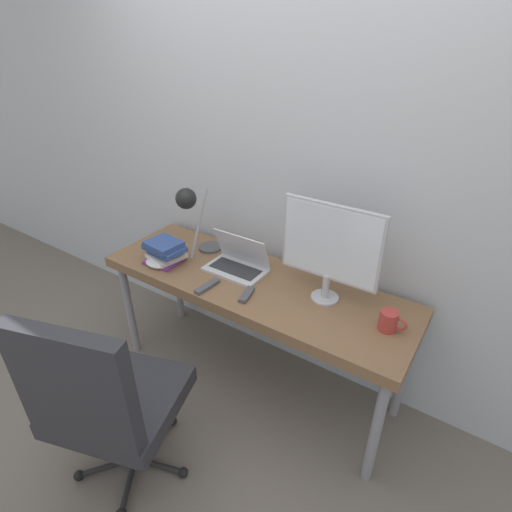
{
  "coord_description": "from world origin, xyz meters",
  "views": [
    {
      "loc": [
        1.03,
        -1.23,
        1.94
      ],
      "look_at": [
        0.04,
        0.26,
        0.93
      ],
      "focal_mm": 28.0,
      "sensor_mm": 36.0,
      "label": 1
    }
  ],
  "objects_px": {
    "laptop": "(238,263)",
    "book_stack": "(165,251)",
    "mug": "(389,321)",
    "desk_lamp": "(191,209)",
    "game_controller": "(157,263)",
    "monitor": "(330,247)",
    "office_chair": "(104,399)"
  },
  "relations": [
    {
      "from": "desk_lamp",
      "to": "mug",
      "type": "xyz_separation_m",
      "value": [
        1.17,
        -0.01,
        -0.27
      ]
    },
    {
      "from": "mug",
      "to": "laptop",
      "type": "bearing_deg",
      "value": 177.3
    },
    {
      "from": "desk_lamp",
      "to": "game_controller",
      "type": "distance_m",
      "value": 0.38
    },
    {
      "from": "laptop",
      "to": "monitor",
      "type": "bearing_deg",
      "value": 2.44
    },
    {
      "from": "desk_lamp",
      "to": "office_chair",
      "type": "relative_size",
      "value": 0.43
    },
    {
      "from": "game_controller",
      "to": "laptop",
      "type": "bearing_deg",
      "value": 28.62
    },
    {
      "from": "laptop",
      "to": "game_controller",
      "type": "distance_m",
      "value": 0.47
    },
    {
      "from": "laptop",
      "to": "desk_lamp",
      "type": "xyz_separation_m",
      "value": [
        -0.29,
        -0.03,
        0.27
      ]
    },
    {
      "from": "laptop",
      "to": "office_chair",
      "type": "bearing_deg",
      "value": -91.72
    },
    {
      "from": "monitor",
      "to": "desk_lamp",
      "type": "xyz_separation_m",
      "value": [
        -0.83,
        -0.05,
        0.02
      ]
    },
    {
      "from": "monitor",
      "to": "desk_lamp",
      "type": "distance_m",
      "value": 0.83
    },
    {
      "from": "book_stack",
      "to": "monitor",
      "type": "bearing_deg",
      "value": 10.91
    },
    {
      "from": "laptop",
      "to": "book_stack",
      "type": "height_order",
      "value": "laptop"
    },
    {
      "from": "monitor",
      "to": "game_controller",
      "type": "xyz_separation_m",
      "value": [
        -0.95,
        -0.25,
        -0.28
      ]
    },
    {
      "from": "monitor",
      "to": "office_chair",
      "type": "distance_m",
      "value": 1.21
    },
    {
      "from": "mug",
      "to": "game_controller",
      "type": "relative_size",
      "value": 0.86
    },
    {
      "from": "monitor",
      "to": "mug",
      "type": "bearing_deg",
      "value": -10.59
    },
    {
      "from": "desk_lamp",
      "to": "office_chair",
      "type": "bearing_deg",
      "value": -73.83
    },
    {
      "from": "monitor",
      "to": "book_stack",
      "type": "bearing_deg",
      "value": -169.09
    },
    {
      "from": "monitor",
      "to": "mug",
      "type": "relative_size",
      "value": 4.05
    },
    {
      "from": "book_stack",
      "to": "game_controller",
      "type": "relative_size",
      "value": 1.69
    },
    {
      "from": "monitor",
      "to": "mug",
      "type": "distance_m",
      "value": 0.43
    },
    {
      "from": "laptop",
      "to": "desk_lamp",
      "type": "distance_m",
      "value": 0.4
    },
    {
      "from": "desk_lamp",
      "to": "book_stack",
      "type": "distance_m",
      "value": 0.3
    },
    {
      "from": "laptop",
      "to": "book_stack",
      "type": "bearing_deg",
      "value": -158.75
    },
    {
      "from": "laptop",
      "to": "mug",
      "type": "xyz_separation_m",
      "value": [
        0.88,
        -0.04,
        0.0
      ]
    },
    {
      "from": "office_chair",
      "to": "mug",
      "type": "bearing_deg",
      "value": 44.74
    },
    {
      "from": "book_stack",
      "to": "mug",
      "type": "height_order",
      "value": "book_stack"
    },
    {
      "from": "office_chair",
      "to": "mug",
      "type": "xyz_separation_m",
      "value": [
        0.91,
        0.9,
        0.22
      ]
    },
    {
      "from": "laptop",
      "to": "game_controller",
      "type": "height_order",
      "value": "laptop"
    },
    {
      "from": "monitor",
      "to": "office_chair",
      "type": "height_order",
      "value": "monitor"
    },
    {
      "from": "game_controller",
      "to": "desk_lamp",
      "type": "bearing_deg",
      "value": 57.57
    }
  ]
}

